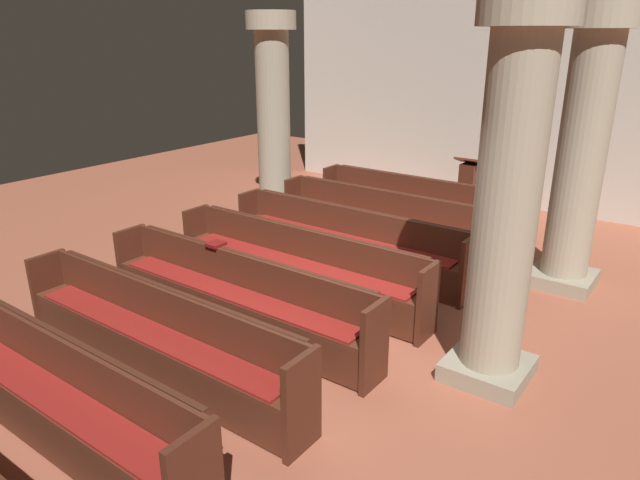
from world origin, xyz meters
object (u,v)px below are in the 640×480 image
Objects in this scene: pew_row_2 at (346,238)px; pew_row_4 at (235,293)px; pew_row_6 at (45,387)px; pillar_aisle_rear at (508,196)px; pew_row_5 at (155,333)px; lectern at (467,191)px; pew_row_0 at (419,203)px; hymn_book at (216,244)px; pew_row_1 at (386,219)px; pillar_aisle_side at (582,148)px; pew_row_3 at (297,263)px; pillar_far_side at (273,114)px.

pew_row_2 and pew_row_4 have the same top height.
pillar_aisle_rear is at bearing 48.87° from pew_row_6.
pew_row_2 is 2.19m from pew_row_4.
pew_row_6 is (0.00, -1.09, 0.00)m from pew_row_5.
lectern is at bearing 87.50° from pew_row_6.
pillar_aisle_rear is (2.60, -3.60, 1.35)m from pew_row_0.
hymn_book is at bearing -103.19° from pew_row_2.
pew_row_4 and pew_row_5 have the same top height.
pew_row_0 is at bearing 90.00° from pew_row_5.
pew_row_2 is 4.38m from pew_row_6.
pew_row_1 is 4.38m from pew_row_5.
lectern is (-2.25, 4.85, -1.37)m from pillar_aisle_rear.
pew_row_0 is at bearing 83.63° from hymn_book.
pew_row_0 is 18.63× the size of hymn_book.
pillar_aisle_rear is at bearing -90.00° from pillar_aisle_side.
pew_row_2 is at bearing -153.77° from pillar_aisle_side.
pew_row_2 is at bearing 90.00° from pew_row_3.
pew_row_5 is 1.00× the size of pew_row_6.
hymn_book reaches higher than pew_row_0.
pew_row_2 is at bearing 76.81° from hymn_book.
pew_row_2 is at bearing -95.66° from lectern.
pew_row_3 is (0.00, -3.28, 0.00)m from pew_row_0.
pew_row_5 is at bearing -90.00° from pew_row_0.
pew_row_2 is at bearing -90.00° from pew_row_0.
pillar_far_side is at bearing 171.31° from pew_row_1.
pew_row_1 is at bearing -90.00° from pew_row_0.
pillar_far_side is (-2.55, 0.39, 1.35)m from pew_row_1.
pew_row_5 is at bearing -90.00° from pew_row_3.
pew_row_1 is 2.93m from pillar_aisle_side.
pew_row_1 and pew_row_5 have the same top height.
pillar_aisle_side and pillar_far_side have the same top height.
pillar_aisle_rear reaches higher than pew_row_0.
pew_row_1 and pew_row_4 have the same top height.
pew_row_0 is 1.00× the size of pew_row_1.
pew_row_1 is 3.28m from pew_row_4.
pew_row_5 and pew_row_6 have the same top height.
pew_row_4 is 0.65m from hymn_book.
pillar_far_side reaches higher than lectern.
pillar_aisle_side reaches higher than pew_row_6.
pew_row_0 is 5.47m from pew_row_5.
pew_row_0 is at bearing 15.50° from pillar_far_side.
pew_row_0 is 1.00× the size of pew_row_4.
pew_row_2 is 1.00× the size of pew_row_4.
pew_row_2 is 1.00× the size of pew_row_3.
pew_row_2 is at bearing -30.25° from pillar_far_side.
pew_row_6 is at bearing -90.00° from pew_row_2.
pew_row_6 is 1.04× the size of pillar_aisle_rear.
hymn_book reaches higher than pew_row_5.
pew_row_0 is 1.04× the size of pillar_far_side.
pew_row_4 is at bearing -126.81° from pillar_aisle_side.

